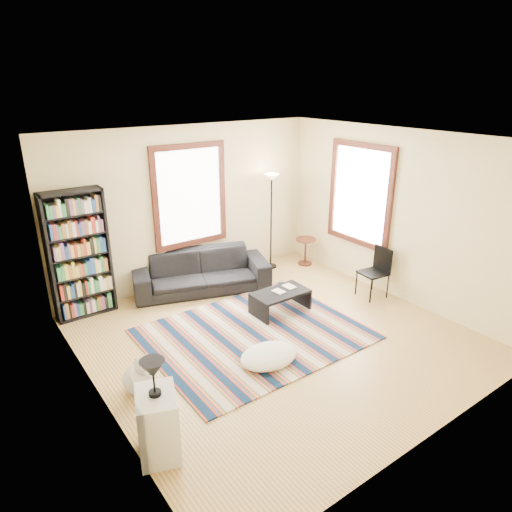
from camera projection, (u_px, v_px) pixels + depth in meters
floor at (276, 340)px, 6.64m from camera, size 5.00×5.00×0.10m
ceiling at (280, 135)px, 5.59m from camera, size 5.00×5.00×0.10m
wall_back at (188, 206)px, 8.04m from camera, size 5.00×0.10×2.80m
wall_front at (450, 323)px, 4.19m from camera, size 5.00×0.10×2.80m
wall_left at (85, 295)px, 4.73m from camera, size 0.10×5.00×2.80m
wall_right at (399, 215)px, 7.50m from camera, size 0.10×5.00×2.80m
window_back at (190, 196)px, 7.91m from camera, size 1.20×0.06×1.60m
window_right at (360, 195)px, 7.99m from camera, size 0.06×1.20×1.60m
rug at (254, 334)px, 6.67m from camera, size 3.00×2.40×0.02m
sofa at (201, 271)px, 8.01m from camera, size 2.51×1.61×0.68m
bookshelf at (79, 255)px, 6.92m from camera, size 0.90×0.30×2.00m
coffee_table at (280, 302)px, 7.26m from camera, size 0.95×0.60×0.36m
book_a at (275, 293)px, 7.14m from camera, size 0.21×0.16×0.02m
book_b at (286, 288)px, 7.31m from camera, size 0.22×0.16×0.02m
floor_cushion at (269, 356)px, 5.98m from camera, size 0.96×0.83×0.20m
floor_lamp at (271, 222)px, 8.75m from camera, size 0.38×0.38×1.86m
side_table at (305, 251)px, 9.13m from camera, size 0.45×0.45×0.54m
folding_chair at (373, 273)px, 7.71m from camera, size 0.46×0.44×0.86m
white_cabinet at (158, 424)px, 4.44m from camera, size 0.53×0.60×0.70m
table_lamp at (154, 378)px, 4.25m from camera, size 0.25×0.25×0.38m
dog at (137, 372)px, 5.35m from camera, size 0.45×0.60×0.56m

